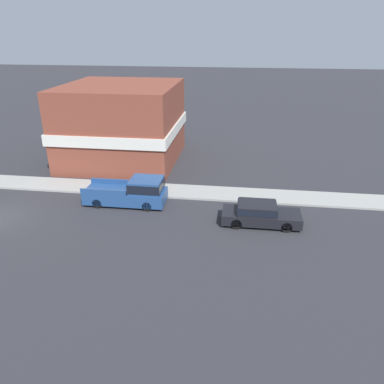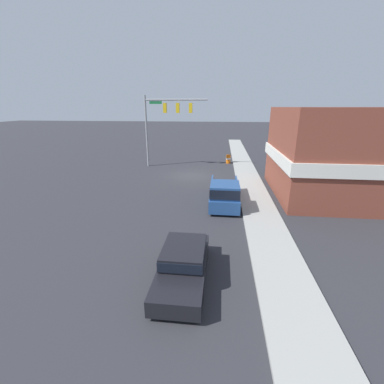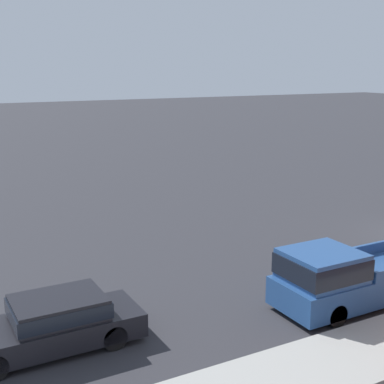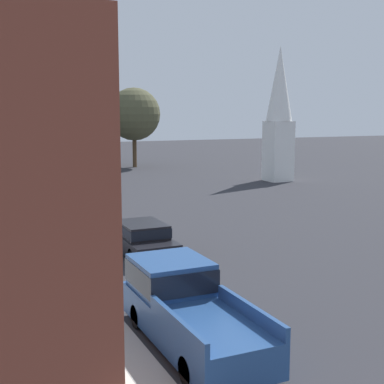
% 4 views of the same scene
% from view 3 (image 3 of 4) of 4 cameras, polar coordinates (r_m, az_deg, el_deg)
% --- Properties ---
extents(car_lead, '(1.84, 4.79, 1.38)m').
position_cam_3_polar(car_lead, '(14.62, -14.66, -13.32)').
color(car_lead, black).
rests_on(car_lead, ground).
extents(pickup_truck_parked, '(2.02, 5.53, 1.91)m').
position_cam_3_polar(pickup_truck_parked, '(17.06, 16.02, -8.69)').
color(pickup_truck_parked, black).
rests_on(pickup_truck_parked, ground).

